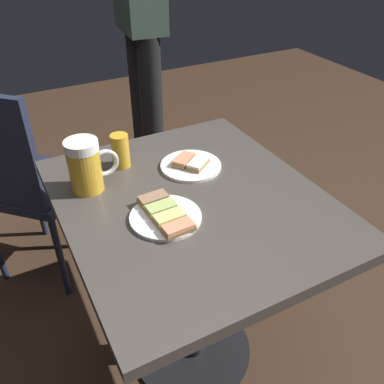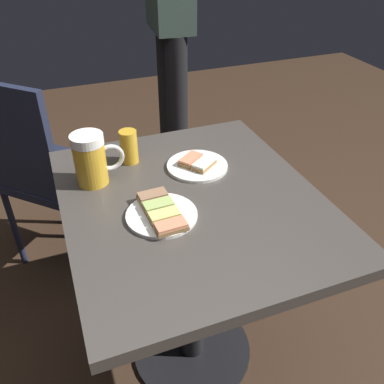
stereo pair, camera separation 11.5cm
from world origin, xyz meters
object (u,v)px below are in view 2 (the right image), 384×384
Objects in this scene: plate_near at (162,213)px; patron_standing at (170,8)px; plate_far at (197,165)px; cafe_chair at (42,168)px; beer_mug at (91,159)px; beer_glass_small at (129,147)px.

plate_near is 1.29m from patron_standing.
cafe_chair reaches higher than plate_far.
plate_far is at bearing -41.98° from plate_near.
beer_mug is 0.59m from cafe_chair.
plate_far is 0.33m from beer_mug.
plate_near is 0.11× the size of patron_standing.
plate_near is at bearing 138.02° from plate_far.
plate_near is 0.81m from cafe_chair.
plate_near is 1.77× the size of beer_glass_small.
beer_mug is 0.15m from beer_glass_small.
beer_mug is at bearing 121.59° from beer_glass_small.
cafe_chair is (0.42, 0.28, -0.26)m from beer_glass_small.
plate_near is 0.99× the size of plate_far.
cafe_chair reaches higher than beer_glass_small.
patron_standing reaches higher than cafe_chair.
cafe_chair is 0.53× the size of patron_standing.
patron_standing is (0.88, -0.43, 0.22)m from beer_glass_small.
plate_far is 0.11× the size of patron_standing.
patron_standing reaches higher than plate_far.
beer_mug is (0.23, 0.14, 0.07)m from plate_near.
patron_standing is at bearing -13.86° from plate_far.
beer_mug is 1.12m from patron_standing.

